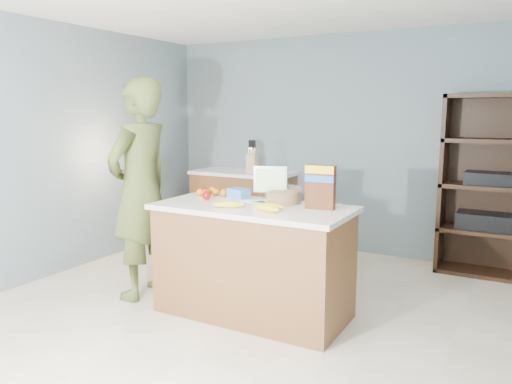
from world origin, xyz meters
The scene contains 15 objects.
floor centered at (0.00, 0.00, 0.00)m, with size 4.50×5.00×0.02m, color beige.
walls centered at (0.00, 0.00, 1.65)m, with size 4.52×5.02×2.51m.
counter_peninsula centered at (0.00, 0.30, 0.42)m, with size 1.56×0.76×0.90m.
back_cabinet centered at (-1.20, 2.20, 0.45)m, with size 1.24×0.62×0.90m.
shelving_unit centered at (1.55, 2.35, 0.86)m, with size 0.90×0.40×1.80m.
person centered at (-1.07, 0.20, 0.96)m, with size 0.70×0.46×1.92m, color #444E22.
knife_block centered at (-1.05, 2.15, 1.02)m, with size 0.12×0.10×0.31m.
envelopes centered at (-0.02, 0.42, 0.90)m, with size 0.37×0.25×0.00m.
bananas centered at (0.04, 0.15, 0.93)m, with size 0.57×0.21×0.05m.
apples centered at (-0.53, 0.41, 0.94)m, with size 0.22×0.25×0.08m.
oranges centered at (-0.54, 0.52, 0.93)m, with size 0.27×0.24×0.06m.
blue_carton centered at (-0.28, 0.54, 0.94)m, with size 0.18×0.12×0.08m, color blue.
salad_bowl centered at (0.16, 0.52, 0.96)m, with size 0.30×0.30×0.13m.
tv centered at (0.00, 0.60, 1.06)m, with size 0.28×0.12×0.28m.
cereal_box centered at (0.51, 0.42, 1.09)m, with size 0.23×0.10×0.33m.
Camera 1 is at (1.89, -3.07, 1.64)m, focal length 35.00 mm.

